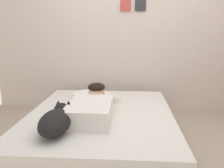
{
  "coord_description": "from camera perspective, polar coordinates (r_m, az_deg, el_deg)",
  "views": [
    {
      "loc": [
        -0.05,
        -2.28,
        1.2
      ],
      "look_at": [
        -0.25,
        0.56,
        0.58
      ],
      "focal_mm": 39.84,
      "sensor_mm": 36.0,
      "label": 1
    }
  ],
  "objects": [
    {
      "name": "cell_phone",
      "position": [
        2.63,
        -1.95,
        -6.91
      ],
      "size": [
        0.07,
        0.14,
        0.01
      ],
      "primitive_type": "cube",
      "color": "black",
      "rests_on": "bed"
    },
    {
      "name": "ground_plane",
      "position": [
        2.57,
        4.8,
        -15.57
      ],
      "size": [
        12.44,
        12.44,
        0.0
      ],
      "primitive_type": "plane",
      "color": "tan"
    },
    {
      "name": "dog",
      "position": [
        2.22,
        -12.71,
        -8.23
      ],
      "size": [
        0.26,
        0.58,
        0.21
      ],
      "color": "black",
      "rests_on": "bed"
    },
    {
      "name": "back_wall",
      "position": [
        3.79,
        4.87,
        12.97
      ],
      "size": [
        4.22,
        0.12,
        2.5
      ],
      "color": "silver",
      "rests_on": "ground"
    },
    {
      "name": "person_lying",
      "position": [
        2.58,
        -4.62,
        -4.98
      ],
      "size": [
        0.43,
        0.92,
        0.27
      ],
      "color": "white",
      "rests_on": "bed"
    },
    {
      "name": "bed",
      "position": [
        2.75,
        -2.56,
        -9.86
      ],
      "size": [
        1.57,
        2.04,
        0.33
      ],
      "color": "#726051",
      "rests_on": "ground"
    },
    {
      "name": "coffee_cup",
      "position": [
        3.03,
        0.6,
        -3.68
      ],
      "size": [
        0.13,
        0.09,
        0.07
      ],
      "color": "white",
      "rests_on": "bed"
    },
    {
      "name": "pillow",
      "position": [
        3.23,
        -4.87,
        -2.36
      ],
      "size": [
        0.52,
        0.32,
        0.11
      ],
      "primitive_type": "ellipsoid",
      "color": "white",
      "rests_on": "bed"
    }
  ]
}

